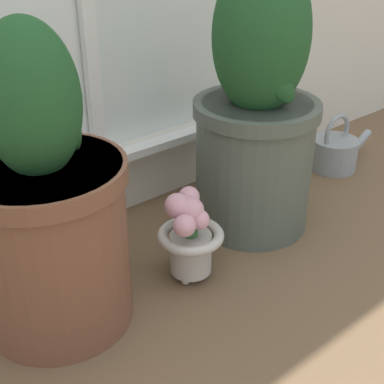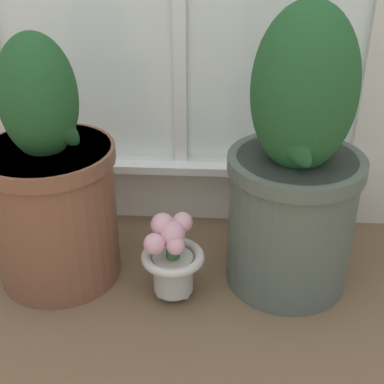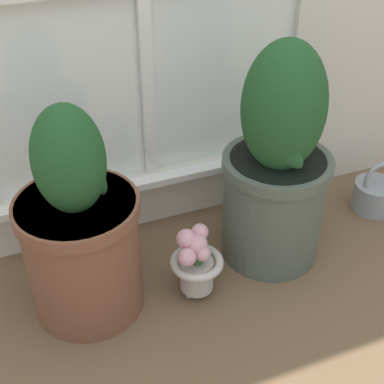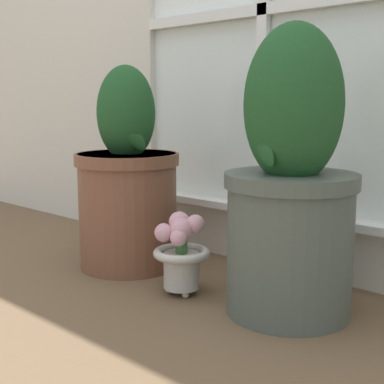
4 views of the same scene
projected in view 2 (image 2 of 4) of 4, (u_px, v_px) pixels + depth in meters
ground_plane at (164, 340)px, 1.25m from camera, size 10.00×10.00×0.00m
potted_plant_left at (51, 187)px, 1.35m from camera, size 0.34×0.34×0.65m
potted_plant_right at (295, 173)px, 1.30m from camera, size 0.34×0.34×0.73m
flower_vase at (172, 256)px, 1.34m from camera, size 0.16×0.16×0.23m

